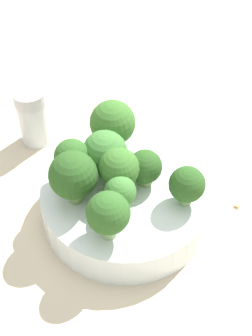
{
  "coord_description": "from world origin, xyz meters",
  "views": [
    {
      "loc": [
        0.34,
        -0.05,
        0.43
      ],
      "look_at": [
        0.0,
        0.0,
        0.08
      ],
      "focal_mm": 50.0,
      "sensor_mm": 36.0,
      "label": 1
    }
  ],
  "objects": [
    {
      "name": "broccoli_floret_7",
      "position": [
        -0.01,
        0.02,
        0.07
      ],
      "size": [
        0.04,
        0.04,
        0.04
      ],
      "color": "#7A9E5B",
      "rests_on": "bowl"
    },
    {
      "name": "pepper_shaker",
      "position": [
        -0.15,
        -0.1,
        0.04
      ],
      "size": [
        0.04,
        0.04,
        0.08
      ],
      "color": "silver",
      "rests_on": "ground_plane"
    },
    {
      "name": "broccoli_floret_8",
      "position": [
        0.06,
        -0.03,
        0.08
      ],
      "size": [
        0.04,
        0.04,
        0.06
      ],
      "color": "#8EB770",
      "rests_on": "bowl"
    },
    {
      "name": "almond_crumb_3",
      "position": [
        -0.12,
        0.03,
        0.0
      ],
      "size": [
        0.01,
        0.01,
        0.01
      ],
      "primitive_type": "cube",
      "rotation": [
        0.0,
        0.0,
        0.36
      ],
      "color": "olive",
      "rests_on": "ground_plane"
    },
    {
      "name": "broccoli_floret_3",
      "position": [
        -0.03,
        -0.02,
        0.07
      ],
      "size": [
        0.05,
        0.05,
        0.06
      ],
      "color": "#84AD66",
      "rests_on": "bowl"
    },
    {
      "name": "broccoli_floret_0",
      "position": [
        -0.02,
        -0.06,
        0.08
      ],
      "size": [
        0.04,
        0.04,
        0.06
      ],
      "color": "#84AD66",
      "rests_on": "bowl"
    },
    {
      "name": "bowl",
      "position": [
        0.0,
        0.0,
        0.02
      ],
      "size": [
        0.19,
        0.19,
        0.04
      ],
      "primitive_type": "cylinder",
      "color": "silver",
      "rests_on": "ground_plane"
    },
    {
      "name": "broccoli_floret_5",
      "position": [
        0.03,
        -0.01,
        0.07
      ],
      "size": [
        0.03,
        0.03,
        0.05
      ],
      "color": "#84AD66",
      "rests_on": "bowl"
    },
    {
      "name": "broccoli_floret_1",
      "position": [
        0.03,
        0.06,
        0.07
      ],
      "size": [
        0.04,
        0.04,
        0.05
      ],
      "color": "#8EB770",
      "rests_on": "bowl"
    },
    {
      "name": "broccoli_floret_2",
      "position": [
        -0.0,
        -0.01,
        0.08
      ],
      "size": [
        0.04,
        0.04,
        0.06
      ],
      "color": "#8EB770",
      "rests_on": "bowl"
    },
    {
      "name": "ground_plane",
      "position": [
        0.0,
        0.0,
        0.0
      ],
      "size": [
        3.0,
        3.0,
        0.0
      ],
      "primitive_type": "plane",
      "color": "beige"
    },
    {
      "name": "broccoli_floret_6",
      "position": [
        0.01,
        -0.06,
        0.08
      ],
      "size": [
        0.05,
        0.05,
        0.06
      ],
      "color": "#7A9E5B",
      "rests_on": "bowl"
    },
    {
      "name": "almond_crumb_2",
      "position": [
        -0.11,
        -0.04,
        0.0
      ],
      "size": [
        0.01,
        0.01,
        0.01
      ],
      "primitive_type": "cube",
      "rotation": [
        0.0,
        0.0,
        5.07
      ],
      "color": "olive",
      "rests_on": "ground_plane"
    },
    {
      "name": "broccoli_floret_4",
      "position": [
        -0.07,
        -0.01,
        0.08
      ],
      "size": [
        0.05,
        0.05,
        0.07
      ],
      "color": "#8EB770",
      "rests_on": "bowl"
    },
    {
      "name": "almond_crumb_0",
      "position": [
        0.01,
        0.13,
        0.0
      ],
      "size": [
        0.01,
        0.01,
        0.01
      ],
      "primitive_type": "cube",
      "rotation": [
        0.0,
        0.0,
        0.84
      ],
      "color": "tan",
      "rests_on": "ground_plane"
    }
  ]
}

